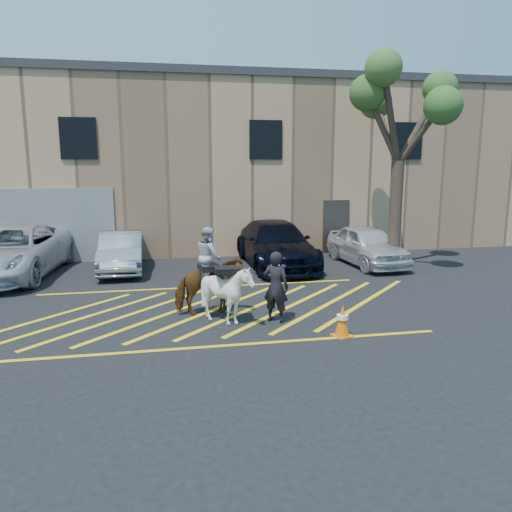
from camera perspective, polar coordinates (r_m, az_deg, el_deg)
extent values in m
plane|color=black|center=(13.21, -5.33, -5.91)|extent=(90.00, 90.00, 0.00)
imported|color=silver|center=(18.36, -26.17, 0.45)|extent=(3.44, 6.31, 1.68)
imported|color=gray|center=(18.03, -15.13, 0.50)|extent=(1.50, 4.13, 1.35)
imported|color=black|center=(18.24, 2.28, 1.37)|extent=(2.32, 5.54, 1.60)
imported|color=white|center=(18.87, 12.57, 1.21)|extent=(2.00, 4.35, 1.45)
imported|color=black|center=(11.86, 2.28, -3.53)|extent=(0.75, 0.69, 1.71)
cube|color=tan|center=(24.62, -8.39, 10.04)|extent=(32.00, 10.00, 7.00)
cube|color=#2D2D30|center=(24.85, -8.63, 18.48)|extent=(32.20, 10.20, 0.30)
cube|color=black|center=(19.76, -19.66, 12.56)|extent=(1.30, 0.08, 1.50)
cube|color=black|center=(20.02, 1.12, 13.14)|extent=(1.30, 0.08, 1.50)
cube|color=black|center=(22.08, 16.90, 12.47)|extent=(1.30, 0.08, 1.50)
cube|color=#38332D|center=(21.02, 9.11, 3.33)|extent=(1.10, 0.08, 2.20)
cube|color=yellow|center=(13.20, -23.78, -6.80)|extent=(4.20, 4.20, 0.01)
cube|color=yellow|center=(13.00, -19.23, -6.73)|extent=(4.20, 4.20, 0.01)
cube|color=yellow|center=(12.89, -14.58, -6.62)|extent=(4.20, 4.20, 0.01)
cube|color=yellow|center=(12.86, -9.88, -6.46)|extent=(4.20, 4.20, 0.01)
cube|color=yellow|center=(12.92, -5.20, -6.26)|extent=(4.20, 4.20, 0.01)
cube|color=yellow|center=(13.06, -0.58, -6.03)|extent=(4.20, 4.20, 0.01)
cube|color=yellow|center=(13.29, 3.89, -5.76)|extent=(4.20, 4.20, 0.01)
cube|color=yellow|center=(13.59, 8.20, -5.47)|extent=(4.20, 4.20, 0.01)
cube|color=yellow|center=(13.96, 12.28, -5.17)|extent=(4.20, 4.20, 0.01)
cube|color=yellow|center=(15.32, -6.18, -3.55)|extent=(9.50, 0.12, 0.01)
cube|color=yellow|center=(10.57, -3.75, -10.20)|extent=(9.50, 0.12, 0.01)
imported|color=brown|center=(12.50, -5.36, -3.52)|extent=(1.78, 1.04, 1.41)
imported|color=#AEB0BA|center=(12.33, -5.43, 0.02)|extent=(0.66, 0.78, 1.44)
cube|color=black|center=(12.39, -5.40, -1.31)|extent=(0.55, 0.63, 0.14)
imported|color=silver|center=(11.77, -3.33, -4.32)|extent=(1.21, 1.35, 1.44)
cube|color=black|center=(11.63, -3.36, -1.63)|extent=(0.58, 0.48, 0.14)
cube|color=orange|center=(11.27, 9.79, -8.93)|extent=(0.49, 0.49, 0.03)
cone|color=orange|center=(11.15, 9.85, -7.17)|extent=(0.32, 0.32, 0.70)
cylinder|color=white|center=(11.13, 9.86, -6.87)|extent=(0.25, 0.25, 0.10)
cylinder|color=#4B3C2D|center=(18.18, 15.62, 4.45)|extent=(0.44, 0.44, 3.80)
cylinder|color=#4A3A2D|center=(18.60, 18.14, 13.94)|extent=(1.76, 0.51, 2.68)
cylinder|color=#4B382D|center=(18.84, 14.67, 13.56)|extent=(0.33, 1.88, 2.34)
cylinder|color=#4B3C2D|center=(17.84, 14.31, 13.90)|extent=(1.40, 0.20, 2.39)
cylinder|color=#46372B|center=(17.61, 18.17, 12.91)|extent=(0.78, 1.62, 1.96)
cylinder|color=#4C392E|center=(17.68, 15.17, 15.04)|extent=(1.16, 0.77, 3.11)
sphere|color=#427331|center=(19.23, 20.30, 17.51)|extent=(1.20, 1.20, 1.20)
sphere|color=#4A632A|center=(19.68, 13.50, 16.71)|extent=(1.20, 1.20, 1.20)
sphere|color=#3D622A|center=(17.70, 12.61, 17.73)|extent=(1.20, 1.20, 1.20)
sphere|color=#3B652B|center=(17.21, 20.59, 15.80)|extent=(1.20, 1.20, 1.20)
sphere|color=#4F7331|center=(17.42, 14.36, 20.14)|extent=(1.20, 1.20, 1.20)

